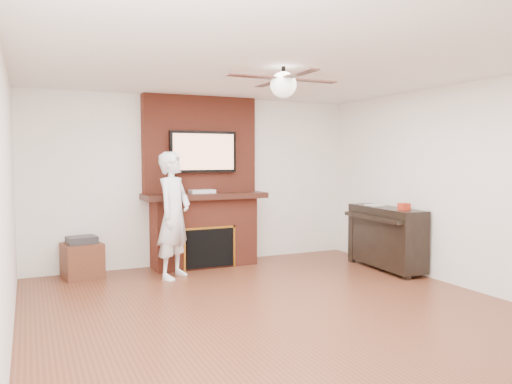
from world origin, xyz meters
name	(u,v)px	position (x,y,z in m)	size (l,w,h in m)	color
room_shell	(283,192)	(0.00, 0.00, 1.25)	(5.36, 5.86, 2.86)	#5C2D1B
fireplace	(203,198)	(0.00, 2.55, 1.00)	(1.78, 0.64, 2.50)	maroon
tv	(203,152)	(0.00, 2.50, 1.68)	(1.00, 0.08, 0.60)	black
ceiling_fan	(283,84)	(0.00, 0.00, 2.33)	(1.21, 1.21, 0.31)	black
person	(174,215)	(-0.60, 1.95, 0.84)	(0.61, 0.41, 1.67)	white
side_table	(82,259)	(-1.71, 2.48, 0.25)	(0.55, 0.55, 0.55)	#4F2516
piano	(385,236)	(2.28, 1.20, 0.48)	(0.57, 1.38, 0.98)	black
cable_box	(202,191)	(-0.04, 2.45, 1.11)	(0.36, 0.20, 0.05)	silver
candle_orange	(201,264)	(-0.10, 2.35, 0.06)	(0.06, 0.06, 0.12)	orange
candle_green	(211,264)	(0.05, 2.34, 0.04)	(0.07, 0.07, 0.09)	#4B8D38
candle_cream	(209,264)	(0.04, 2.38, 0.05)	(0.08, 0.08, 0.10)	beige
candle_blue	(219,264)	(0.18, 2.33, 0.04)	(0.06, 0.06, 0.07)	#2F548F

